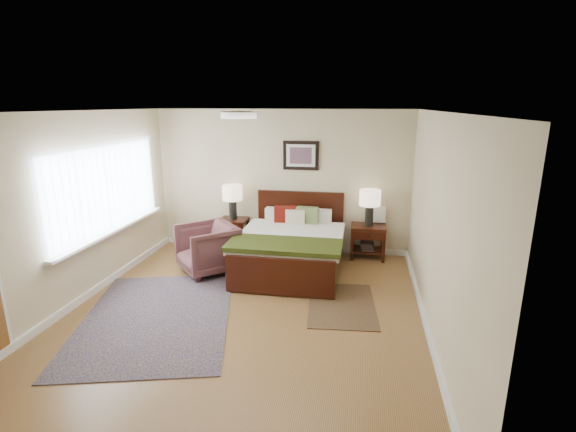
% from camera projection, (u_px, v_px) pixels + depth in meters
% --- Properties ---
extents(floor, '(5.00, 5.00, 0.00)m').
position_uv_depth(floor, '(245.00, 312.00, 5.34)').
color(floor, olive).
rests_on(floor, ground).
extents(back_wall, '(4.50, 0.04, 2.50)m').
position_uv_depth(back_wall, '(281.00, 181.00, 7.39)').
color(back_wall, beige).
rests_on(back_wall, ground).
extents(front_wall, '(4.50, 0.04, 2.50)m').
position_uv_depth(front_wall, '(132.00, 321.00, 2.64)').
color(front_wall, beige).
rests_on(front_wall, ground).
extents(left_wall, '(0.04, 5.00, 2.50)m').
position_uv_depth(left_wall, '(75.00, 210.00, 5.40)').
color(left_wall, beige).
rests_on(left_wall, ground).
extents(right_wall, '(0.04, 5.00, 2.50)m').
position_uv_depth(right_wall, '(437.00, 228.00, 4.64)').
color(right_wall, beige).
rests_on(right_wall, ground).
extents(ceiling, '(4.50, 5.00, 0.02)m').
position_uv_depth(ceiling, '(239.00, 111.00, 4.69)').
color(ceiling, white).
rests_on(ceiling, back_wall).
extents(window, '(0.11, 2.72, 1.32)m').
position_uv_depth(window, '(109.00, 190.00, 6.02)').
color(window, silver).
rests_on(window, left_wall).
extents(ceil_fixture, '(0.44, 0.44, 0.08)m').
position_uv_depth(ceil_fixture, '(239.00, 115.00, 4.70)').
color(ceil_fixture, white).
rests_on(ceil_fixture, ceiling).
extents(bed, '(1.65, 1.99, 1.07)m').
position_uv_depth(bed, '(291.00, 240.00, 6.60)').
color(bed, black).
rests_on(bed, ground).
extents(wall_art, '(0.62, 0.05, 0.50)m').
position_uv_depth(wall_art, '(301.00, 156.00, 7.18)').
color(wall_art, black).
rests_on(wall_art, back_wall).
extents(nightstand_left, '(0.49, 0.44, 0.58)m').
position_uv_depth(nightstand_left, '(233.00, 226.00, 7.50)').
color(nightstand_left, black).
rests_on(nightstand_left, ground).
extents(nightstand_right, '(0.59, 0.44, 0.58)m').
position_uv_depth(nightstand_right, '(368.00, 238.00, 7.13)').
color(nightstand_right, black).
rests_on(nightstand_right, ground).
extents(lamp_left, '(0.35, 0.35, 0.61)m').
position_uv_depth(lamp_left, '(232.00, 196.00, 7.38)').
color(lamp_left, black).
rests_on(lamp_left, nightstand_left).
extents(lamp_right, '(0.35, 0.35, 0.61)m').
position_uv_depth(lamp_right, '(370.00, 201.00, 6.97)').
color(lamp_right, black).
rests_on(lamp_right, nightstand_right).
extents(armchair, '(1.17, 1.17, 0.76)m').
position_uv_depth(armchair, '(208.00, 248.00, 6.55)').
color(armchair, brown).
rests_on(armchair, ground).
extents(rug_persian, '(2.35, 2.87, 0.01)m').
position_uv_depth(rug_persian, '(157.00, 317.00, 5.21)').
color(rug_persian, '#0D1A44').
rests_on(rug_persian, ground).
extents(rug_navy, '(0.98, 1.37, 0.01)m').
position_uv_depth(rug_navy, '(342.00, 305.00, 5.53)').
color(rug_navy, black).
rests_on(rug_navy, ground).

